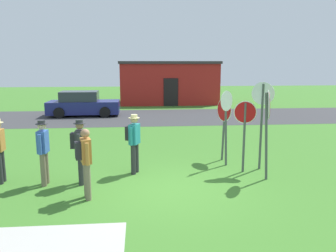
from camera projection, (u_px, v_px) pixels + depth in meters
ground_plane at (169, 189)px, 8.62m from camera, size 80.00×80.00×0.00m
street_asphalt at (151, 117)px, 20.31m from camera, size 60.00×6.40×0.01m
building_background at (168, 82)px, 27.30m from camera, size 7.81×4.33×3.36m
parked_car_on_street at (83, 105)px, 20.72m from camera, size 4.33×2.07×1.51m
stop_sign_rear_right at (267, 119)px, 9.06m from camera, size 0.26×0.76×2.47m
stop_sign_center_cluster at (262, 112)px, 9.97m from camera, size 0.58×0.35×2.64m
stop_sign_leaning_left at (224, 118)px, 11.01m from camera, size 0.31×0.74×2.08m
stop_sign_nearest at (226, 116)px, 10.41m from camera, size 0.49×0.44×2.35m
stop_sign_far_back at (245, 125)px, 9.74m from camera, size 0.64×0.15×2.11m
person_in_blue at (80, 147)px, 8.83m from camera, size 0.40×0.57×1.74m
person_near_signs at (134, 139)px, 9.71m from camera, size 0.44×0.53×1.74m
person_holding_notes at (43, 149)px, 8.76m from camera, size 0.32×0.57×1.74m
person_with_sunhat at (85, 159)px, 7.84m from camera, size 0.42×0.55×1.69m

